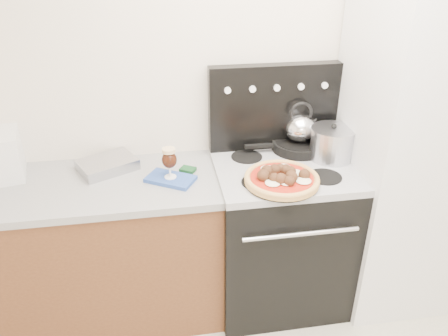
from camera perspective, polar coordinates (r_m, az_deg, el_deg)
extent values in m
cube|color=beige|center=(2.58, 4.53, 9.93)|extent=(3.50, 0.01, 2.50)
cube|color=brown|center=(2.67, -16.86, -10.73)|extent=(1.45, 0.60, 0.86)
cube|color=#959596|center=(2.43, -18.31, -2.37)|extent=(1.48, 0.63, 0.04)
cube|color=black|center=(2.70, 7.19, -8.88)|extent=(0.76, 0.65, 0.88)
cube|color=#ADADB2|center=(2.45, 7.82, -0.24)|extent=(0.76, 0.65, 0.04)
cube|color=black|center=(2.58, 6.49, 7.92)|extent=(0.76, 0.08, 0.50)
cube|color=silver|center=(2.69, 22.51, 1.60)|extent=(0.64, 0.68, 1.90)
cube|color=silver|center=(2.50, -15.00, 0.43)|extent=(0.36, 0.33, 0.06)
cube|color=#2D4FA5|center=(2.33, -6.99, -1.44)|extent=(0.29, 0.25, 0.02)
cylinder|color=black|center=(2.27, 7.51, -1.95)|extent=(0.42, 0.42, 0.01)
cylinder|color=black|center=(2.64, 9.67, 2.92)|extent=(0.32, 0.32, 0.06)
cylinder|color=silver|center=(2.55, 13.90, 3.03)|extent=(0.31, 0.31, 0.18)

